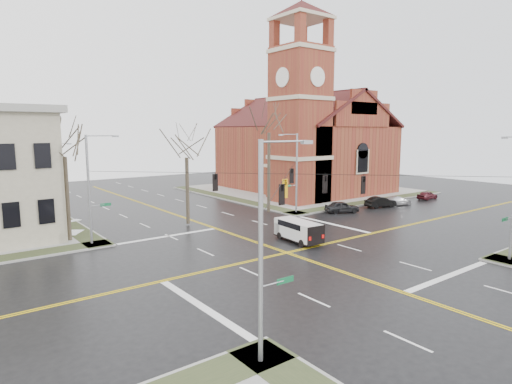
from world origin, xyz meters
TOP-DOWN VIEW (x-y plane):
  - ground at (0.00, 0.00)m, footprint 120.00×120.00m
  - sidewalks at (0.00, 0.00)m, footprint 80.00×80.00m
  - road_markings at (0.00, 0.00)m, footprint 100.00×100.00m
  - church at (24.76, 24.78)m, footprint 24.28×27.48m
  - signal_pole_ne at (11.32, 11.50)m, footprint 2.75×0.22m
  - signal_pole_nw at (-11.32, 11.50)m, footprint 2.75×0.22m
  - signal_pole_sw at (-11.32, -11.50)m, footprint 2.75×0.22m
  - span_wires at (0.00, 0.00)m, footprint 23.02×23.02m
  - traffic_signals at (-0.00, -0.67)m, footprint 8.21×8.26m
  - streetlight_north_a at (-10.65, 28.00)m, footprint 2.30×0.20m
  - streetlight_north_b at (-10.65, 48.00)m, footprint 2.30×0.20m
  - cargo_van at (3.01, 2.14)m, footprint 2.21×4.88m
  - parked_car_a at (15.99, 8.55)m, footprint 4.28×3.04m
  - parked_car_b at (22.49, 8.04)m, footprint 4.26×2.21m
  - parked_car_c at (25.46, 7.70)m, footprint 4.25×2.20m
  - parked_car_d at (32.85, 7.98)m, footprint 3.47×1.40m
  - tree_nw_far at (-12.66, 13.82)m, footprint 4.00×4.00m
  - tree_nw_near at (-1.41, 13.53)m, footprint 4.00×4.00m
  - tree_ne at (9.04, 13.52)m, footprint 4.00×4.00m

SIDE VIEW (x-z plane):
  - ground at x=0.00m, z-range 0.00..0.00m
  - road_markings at x=0.00m, z-range 0.00..0.01m
  - sidewalks at x=0.00m, z-range -0.01..0.16m
  - parked_car_c at x=25.46m, z-range 0.00..1.18m
  - parked_car_d at x=32.85m, z-range 0.00..1.18m
  - parked_car_b at x=22.49m, z-range 0.00..1.34m
  - parked_car_a at x=15.99m, z-range 0.00..1.35m
  - cargo_van at x=3.01m, z-range 0.16..1.97m
  - streetlight_north_a at x=-10.65m, z-range 0.47..8.47m
  - streetlight_north_b at x=-10.65m, z-range 0.47..8.47m
  - signal_pole_ne at x=11.32m, z-range 0.45..9.45m
  - signal_pole_nw at x=-11.32m, z-range 0.45..9.45m
  - signal_pole_sw at x=-11.32m, z-range 0.45..9.45m
  - traffic_signals at x=0.00m, z-range 4.80..6.10m
  - span_wires at x=0.00m, z-range 6.18..6.22m
  - tree_nw_near at x=-1.41m, z-range 2.26..12.26m
  - tree_nw_far at x=-12.66m, z-range 2.41..13.12m
  - church at x=24.76m, z-range -5.32..22.18m
  - tree_ne at x=9.04m, z-range 3.02..16.67m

